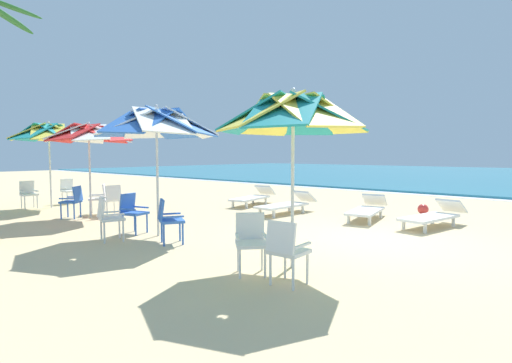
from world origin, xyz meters
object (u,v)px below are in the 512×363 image
object	(u,v)px
plastic_chair_3	(108,216)
plastic_chair_8	(69,189)
sun_lounger_3	(253,197)
plastic_chair_1	(286,248)
plastic_chair_5	(73,200)
plastic_chair_6	(100,197)
beach_ball	(423,209)
beach_umbrella_2	(89,134)
sun_lounger_1	(367,209)
sun_lounger_2	(287,204)
beach_umbrella_1	(156,124)
sun_lounger_0	(434,215)
plastic_chair_7	(112,198)
plastic_chair_0	(251,239)
plastic_chair_9	(28,193)
plastic_chair_4	(132,210)
plastic_chair_2	(168,218)
beach_umbrella_3	(49,133)
beach_umbrella_0	(293,115)

from	to	relation	value
plastic_chair_3	plastic_chair_8	distance (m)	6.86
sun_lounger_3	plastic_chair_1	bearing A→B (deg)	-45.09
plastic_chair_3	plastic_chair_5	xyz separation A→B (m)	(-3.32, 0.76, 0.00)
plastic_chair_6	plastic_chair_1	bearing A→B (deg)	-10.04
plastic_chair_5	beach_ball	xyz separation A→B (m)	(6.81, 6.89, -0.35)
beach_umbrella_2	sun_lounger_1	size ratio (longest dim) A/B	1.16
plastic_chair_8	sun_lounger_2	bearing A→B (deg)	24.28
beach_umbrella_1	beach_umbrella_2	size ratio (longest dim) A/B	1.06
sun_lounger_0	sun_lounger_1	distance (m)	1.66
sun_lounger_1	plastic_chair_7	bearing A→B (deg)	-143.23
plastic_chair_1	sun_lounger_2	size ratio (longest dim) A/B	0.40
plastic_chair_0	plastic_chair_1	xyz separation A→B (m)	(0.72, -0.10, 0.00)
plastic_chair_9	sun_lounger_3	distance (m)	7.15
plastic_chair_4	sun_lounger_1	bearing A→B (deg)	58.95
beach_umbrella_2	sun_lounger_0	world-z (taller)	beach_umbrella_2
beach_umbrella_1	plastic_chair_7	size ratio (longest dim) A/B	3.17
plastic_chair_5	sun_lounger_1	distance (m)	7.83
beach_umbrella_1	plastic_chair_8	bearing A→B (deg)	171.16
plastic_chair_5	plastic_chair_6	distance (m)	0.84
plastic_chair_3	plastic_chair_4	distance (m)	0.82
plastic_chair_2	sun_lounger_0	bearing A→B (deg)	57.65
plastic_chair_6	plastic_chair_9	xyz separation A→B (m)	(-2.83, -0.92, 0.00)
beach_umbrella_1	sun_lounger_3	world-z (taller)	beach_umbrella_1
sun_lounger_0	sun_lounger_1	world-z (taller)	same
beach_umbrella_2	plastic_chair_9	world-z (taller)	beach_umbrella_2
plastic_chair_4	sun_lounger_2	bearing A→B (deg)	79.39
plastic_chair_5	plastic_chair_9	world-z (taller)	same
plastic_chair_5	sun_lounger_0	bearing A→B (deg)	33.31
plastic_chair_9	plastic_chair_4	bearing A→B (deg)	0.74
plastic_chair_5	plastic_chair_4	bearing A→B (deg)	-0.38
beach_umbrella_3	sun_lounger_1	size ratio (longest dim) A/B	1.24
beach_umbrella_0	sun_lounger_3	bearing A→B (deg)	136.56
beach_umbrella_2	plastic_chair_8	bearing A→B (deg)	165.52
plastic_chair_1	sun_lounger_2	xyz separation A→B (m)	(-3.72, 4.96, -0.22)
beach_umbrella_0	plastic_chair_2	distance (m)	3.25
plastic_chair_7	plastic_chair_0	bearing A→B (deg)	-11.46
plastic_chair_9	beach_ball	distance (m)	12.04
plastic_chair_4	sun_lounger_0	xyz separation A→B (m)	(4.69, 5.06, -0.22)
plastic_chair_2	plastic_chair_8	xyz separation A→B (m)	(-7.63, 1.37, 0.00)
plastic_chair_1	plastic_chair_9	size ratio (longest dim) A/B	1.00
beach_umbrella_1	plastic_chair_5	xyz separation A→B (m)	(-3.62, -0.19, -1.85)
plastic_chair_0	plastic_chair_1	size ratio (longest dim) A/B	1.00
beach_umbrella_1	plastic_chair_7	xyz separation A→B (m)	(-3.18, 0.67, -1.85)
plastic_chair_1	beach_umbrella_1	bearing A→B (deg)	169.51
sun_lounger_3	plastic_chair_3	bearing A→B (deg)	-75.83
plastic_chair_9	sun_lounger_0	bearing A→B (deg)	25.73
plastic_chair_0	plastic_chair_6	size ratio (longest dim) A/B	1.00
plastic_chair_6	plastic_chair_8	world-z (taller)	same
plastic_chair_7	sun_lounger_1	distance (m)	6.95
plastic_chair_4	sun_lounger_2	distance (m)	4.53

